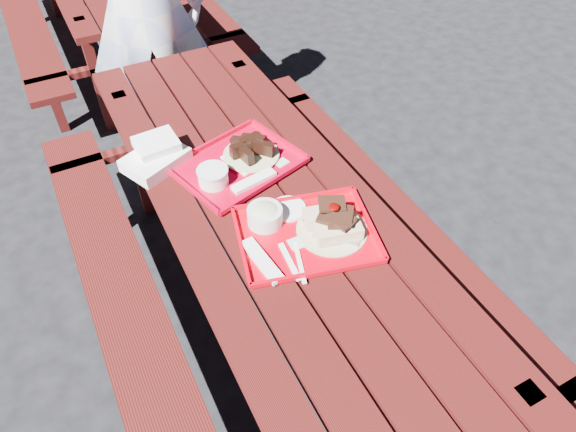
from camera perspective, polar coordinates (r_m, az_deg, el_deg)
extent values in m
plane|color=black|center=(2.43, -1.66, -11.31)|extent=(60.00, 60.00, 0.00)
cube|color=#470E0D|center=(1.80, -10.74, -2.11)|extent=(0.14, 2.40, 0.04)
cube|color=#470E0D|center=(1.83, -6.35, -0.53)|extent=(0.14, 2.40, 0.04)
cube|color=#470E0D|center=(1.87, -2.12, 1.00)|extent=(0.14, 2.40, 0.04)
cube|color=#470E0D|center=(1.91, 1.92, 2.45)|extent=(0.14, 2.40, 0.04)
cube|color=#470E0D|center=(1.97, 5.75, 3.81)|extent=(0.14, 2.40, 0.04)
cube|color=#470E0D|center=(2.01, -17.15, -10.53)|extent=(0.25, 2.40, 0.04)
cube|color=#470E0D|center=(2.75, -20.68, 0.25)|extent=(0.06, 0.06, 0.42)
cube|color=#470E0D|center=(2.31, 11.14, 0.34)|extent=(0.25, 2.40, 0.04)
cube|color=#470E0D|center=(2.18, 23.64, -17.98)|extent=(0.06, 0.06, 0.42)
cube|color=#470E0D|center=(2.97, 1.16, 7.62)|extent=(0.06, 0.06, 0.42)
cube|color=#470E0D|center=(2.75, -16.53, 6.18)|extent=(0.06, 0.06, 0.75)
cube|color=#470E0D|center=(2.86, -4.97, 9.92)|extent=(0.06, 0.06, 0.75)
cube|color=#470E0D|center=(2.76, -10.81, 9.04)|extent=(1.40, 0.06, 0.04)
cube|color=#470E0D|center=(4.32, -27.28, 19.07)|extent=(0.25, 2.40, 0.04)
cube|color=#470E0D|center=(3.66, -24.46, 11.41)|extent=(0.06, 0.06, 0.42)
cube|color=#470E0D|center=(5.18, -27.67, 20.22)|extent=(0.06, 0.06, 0.42)
cube|color=#470E0D|center=(3.83, -7.14, 16.78)|extent=(0.06, 0.06, 0.42)
cube|color=#470E0D|center=(3.48, -20.49, 14.21)|extent=(0.06, 0.06, 0.75)
cube|color=#470E0D|center=(3.58, -10.94, 17.12)|extent=(0.06, 0.06, 0.75)
cube|color=#470E0D|center=(3.49, -15.87, 16.51)|extent=(1.40, 0.06, 0.04)
cube|color=#C60010|center=(1.73, 2.01, -2.26)|extent=(0.51, 0.44, 0.01)
cube|color=#C60010|center=(1.84, 0.64, 1.93)|extent=(0.43, 0.12, 0.02)
cube|color=#C60010|center=(1.61, 3.59, -6.31)|extent=(0.43, 0.12, 0.02)
cube|color=#C60010|center=(1.78, 8.97, -0.67)|extent=(0.09, 0.34, 0.02)
cube|color=#C60010|center=(1.69, -5.29, -3.21)|extent=(0.09, 0.34, 0.02)
cylinder|color=tan|center=(1.74, 4.90, -1.54)|extent=(0.24, 0.24, 0.01)
cube|color=beige|center=(1.70, 5.67, -1.71)|extent=(0.16, 0.11, 0.04)
cube|color=beige|center=(1.74, 4.29, 0.02)|extent=(0.16, 0.11, 0.04)
ellipsoid|color=#500301|center=(1.66, 5.16, 1.32)|extent=(0.04, 0.04, 0.01)
cylinder|color=silver|center=(1.75, -2.58, 0.01)|extent=(0.12, 0.12, 0.06)
ellipsoid|color=beige|center=(1.73, -2.60, 0.43)|extent=(0.10, 0.10, 0.05)
cylinder|color=white|center=(1.81, 0.01, 0.82)|extent=(0.13, 0.13, 0.01)
cube|color=white|center=(1.65, -2.90, -4.97)|extent=(0.07, 0.21, 0.02)
cube|color=white|center=(1.65, 0.19, -5.08)|extent=(0.03, 0.16, 0.01)
cube|color=white|center=(1.65, 1.30, -5.16)|extent=(0.07, 0.17, 0.01)
cube|color=silver|center=(1.70, 0.95, -3.06)|extent=(0.05, 0.05, 0.00)
cube|color=#B9001E|center=(2.01, -5.61, 5.57)|extent=(0.52, 0.45, 0.01)
cube|color=#B9001E|center=(2.11, -8.62, 8.02)|extent=(0.43, 0.13, 0.02)
cube|color=#B9001E|center=(1.89, -2.36, 3.53)|extent=(0.43, 0.13, 0.02)
cube|color=#B9001E|center=(2.10, -0.96, 8.57)|extent=(0.11, 0.33, 0.02)
cube|color=#B9001E|center=(1.91, -10.77, 2.91)|extent=(0.11, 0.33, 0.02)
cube|color=white|center=(2.02, -4.53, 6.43)|extent=(0.19, 0.19, 0.01)
cylinder|color=#BEB582|center=(2.03, -4.11, 6.83)|extent=(0.22, 0.22, 0.01)
cylinder|color=white|center=(1.91, -8.32, 4.30)|extent=(0.11, 0.11, 0.06)
cylinder|color=white|center=(1.89, -8.42, 5.02)|extent=(0.12, 0.12, 0.01)
cube|color=white|center=(1.91, -3.81, 3.95)|extent=(0.19, 0.07, 0.02)
cube|color=silver|center=(2.00, -0.71, 5.95)|extent=(0.06, 0.05, 0.00)
cube|color=white|center=(2.05, -14.47, 6.03)|extent=(0.28, 0.25, 0.05)
cube|color=white|center=(2.05, -14.41, 7.72)|extent=(0.17, 0.14, 0.04)
imported|color=#ACC0EE|center=(2.91, -15.86, 21.40)|extent=(0.75, 0.58, 1.83)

